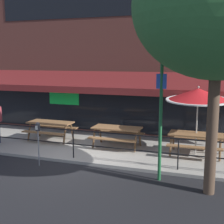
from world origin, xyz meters
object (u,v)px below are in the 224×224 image
(street_sign_pole, at_px, (161,111))
(picnic_table_left, at_px, (51,126))
(picnic_table_right, at_px, (196,138))
(patio_umbrella_right, at_px, (198,95))
(parking_meter_far, at_px, (38,131))
(picnic_table_centre, at_px, (117,131))

(street_sign_pole, bearing_deg, picnic_table_left, 152.85)
(picnic_table_left, distance_m, picnic_table_right, 5.72)
(patio_umbrella_right, xyz_separation_m, parking_meter_far, (-4.64, -2.57, -1.03))
(street_sign_pole, bearing_deg, picnic_table_centre, 130.09)
(picnic_table_centre, height_order, parking_meter_far, parking_meter_far)
(picnic_table_right, bearing_deg, street_sign_pole, -108.74)
(parking_meter_far, height_order, street_sign_pole, street_sign_pole)
(parking_meter_far, relative_size, street_sign_pole, 0.37)
(picnic_table_right, distance_m, patio_umbrella_right, 1.48)
(picnic_table_centre, xyz_separation_m, patio_umbrella_right, (2.86, 0.05, 1.47))
(picnic_table_centre, relative_size, street_sign_pole, 0.47)
(picnic_table_centre, height_order, patio_umbrella_right, patio_umbrella_right)
(picnic_table_centre, bearing_deg, picnic_table_right, -1.61)
(picnic_table_right, xyz_separation_m, parking_meter_far, (-4.64, -2.44, 0.44))
(picnic_table_left, xyz_separation_m, picnic_table_right, (5.72, -0.16, 0.00))
(picnic_table_centre, distance_m, parking_meter_far, 3.12)
(picnic_table_left, height_order, street_sign_pole, street_sign_pole)
(picnic_table_left, distance_m, street_sign_pole, 5.67)
(patio_umbrella_right, bearing_deg, parking_meter_far, -151.04)
(picnic_table_left, relative_size, picnic_table_centre, 1.00)
(picnic_table_centre, xyz_separation_m, picnic_table_right, (2.86, -0.08, 0.00))
(picnic_table_centre, xyz_separation_m, street_sign_pole, (2.06, -2.44, 1.28))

